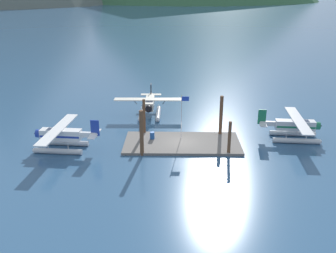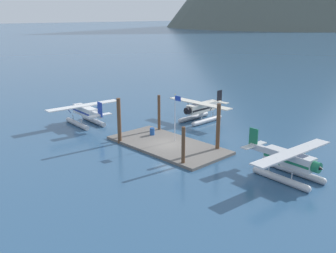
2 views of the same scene
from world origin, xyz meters
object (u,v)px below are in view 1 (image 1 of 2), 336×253
at_px(fuel_drum, 152,135).
at_px(seaplane_cream_bow_left, 150,106).
at_px(seaplane_silver_stbd_fwd, 295,128).
at_px(flagpole, 183,112).
at_px(seaplane_white_port_aft, 61,137).

bearing_deg(fuel_drum, seaplane_cream_bow_left, 95.22).
xyz_separation_m(fuel_drum, seaplane_silver_stbd_fwd, (17.92, 0.80, 0.84)).
xyz_separation_m(flagpole, seaplane_white_port_aft, (-14.35, -3.13, -2.23)).
relative_size(flagpole, seaplane_white_port_aft, 0.53).
height_order(fuel_drum, seaplane_cream_bow_left, seaplane_cream_bow_left).
height_order(flagpole, fuel_drum, flagpole).
distance_m(fuel_drum, seaplane_silver_stbd_fwd, 17.96).
distance_m(fuel_drum, seaplane_cream_bow_left, 9.95).
height_order(seaplane_white_port_aft, seaplane_cream_bow_left, same).
bearing_deg(seaplane_silver_stbd_fwd, seaplane_white_port_aft, -172.77).
bearing_deg(fuel_drum, flagpole, 4.84).
relative_size(fuel_drum, seaplane_cream_bow_left, 0.08).
xyz_separation_m(fuel_drum, seaplane_cream_bow_left, (-0.90, 9.88, 0.84)).
bearing_deg(seaplane_white_port_aft, seaplane_cream_bow_left, 52.64).
bearing_deg(flagpole, seaplane_white_port_aft, -167.69).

